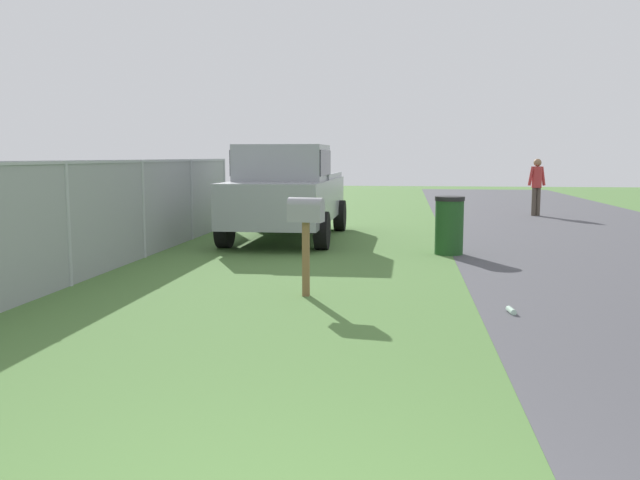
# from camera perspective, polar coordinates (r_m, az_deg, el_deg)

# --- Properties ---
(mailbox) EXTENTS (0.27, 0.49, 1.31)m
(mailbox) POSITION_cam_1_polar(r_m,az_deg,el_deg) (8.73, -1.22, 1.89)
(mailbox) COLOR brown
(mailbox) RESTS_ON ground
(pickup_truck) EXTENTS (5.26, 2.27, 2.09)m
(pickup_truck) POSITION_cam_1_polar(r_m,az_deg,el_deg) (14.86, -2.87, 4.30)
(pickup_truck) COLOR #93999E
(pickup_truck) RESTS_ON ground
(trash_bin) EXTENTS (0.56, 0.56, 1.10)m
(trash_bin) POSITION_cam_1_polar(r_m,az_deg,el_deg) (12.79, 11.00, 1.24)
(trash_bin) COLOR #1E4C1E
(trash_bin) RESTS_ON ground
(pedestrian) EXTENTS (0.30, 0.56, 1.78)m
(pedestrian) POSITION_cam_1_polar(r_m,az_deg,el_deg) (21.88, 18.06, 4.69)
(pedestrian) COLOR #4C4238
(pedestrian) RESTS_ON ground
(fence_section) EXTENTS (13.72, 0.07, 1.79)m
(fence_section) POSITION_cam_1_polar(r_m,az_deg,el_deg) (11.29, -17.53, 2.37)
(fence_section) COLOR #9EA3A8
(fence_section) RESTS_ON ground
(litter_bottle_by_mailbox) EXTENTS (0.23, 0.10, 0.07)m
(litter_bottle_by_mailbox) POSITION_cam_1_polar(r_m,az_deg,el_deg) (8.21, 16.04, -5.82)
(litter_bottle_by_mailbox) COLOR #B2D8BF
(litter_bottle_by_mailbox) RESTS_ON ground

